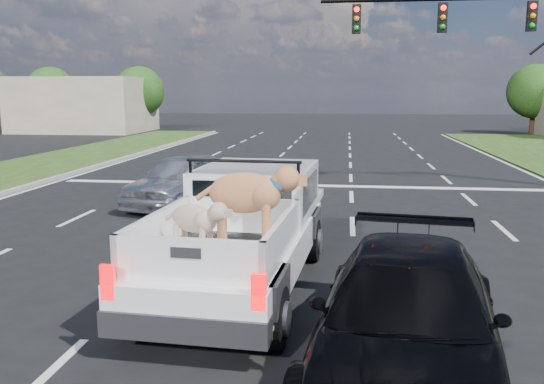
% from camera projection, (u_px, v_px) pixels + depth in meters
% --- Properties ---
extents(ground, '(160.00, 160.00, 0.00)m').
position_uv_depth(ground, '(254.00, 274.00, 10.16)').
color(ground, black).
rests_on(ground, ground).
extents(road_markings, '(17.75, 60.00, 0.01)m').
position_uv_depth(road_markings, '(291.00, 204.00, 16.57)').
color(road_markings, silver).
rests_on(road_markings, ground).
extents(traffic_signal, '(9.11, 0.31, 7.00)m').
position_uv_depth(traffic_signal, '(523.00, 44.00, 18.70)').
color(traffic_signal, black).
rests_on(traffic_signal, ground).
extents(building_left, '(10.00, 8.00, 4.40)m').
position_uv_depth(building_left, '(85.00, 105.00, 47.51)').
color(building_left, '#BFAB92').
rests_on(building_left, ground).
extents(tree_far_b, '(4.20, 4.20, 5.40)m').
position_uv_depth(tree_far_b, '(51.00, 91.00, 49.79)').
color(tree_far_b, '#332114').
rests_on(tree_far_b, ground).
extents(tree_far_c, '(4.20, 4.20, 5.40)m').
position_uv_depth(tree_far_c, '(139.00, 91.00, 48.77)').
color(tree_far_c, '#332114').
rests_on(tree_far_c, ground).
extents(tree_far_d, '(4.20, 4.20, 5.40)m').
position_uv_depth(tree_far_d, '(535.00, 91.00, 44.70)').
color(tree_far_d, '#332114').
rests_on(tree_far_d, ground).
extents(pickup_truck, '(2.39, 5.74, 2.11)m').
position_uv_depth(pickup_truck, '(244.00, 227.00, 9.38)').
color(pickup_truck, black).
rests_on(pickup_truck, ground).
extents(silver_sedan, '(2.78, 4.65, 1.48)m').
position_uv_depth(silver_sedan, '(182.00, 179.00, 16.35)').
color(silver_sedan, silver).
rests_on(silver_sedan, ground).
extents(black_coupe, '(2.62, 5.15, 1.43)m').
position_uv_depth(black_coupe, '(407.00, 318.00, 6.34)').
color(black_coupe, black).
rests_on(black_coupe, ground).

